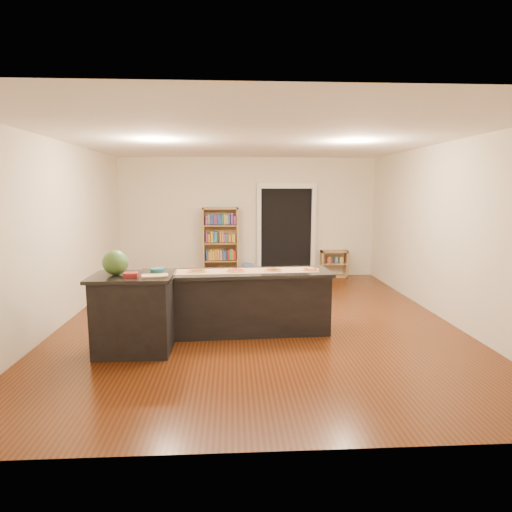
{
  "coord_description": "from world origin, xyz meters",
  "views": [
    {
      "loc": [
        -0.38,
        -6.6,
        2.05
      ],
      "look_at": [
        0.0,
        0.2,
        1.0
      ],
      "focal_mm": 30.0,
      "sensor_mm": 36.0,
      "label": 1
    }
  ],
  "objects": [
    {
      "name": "low_shelf",
      "position": [
        2.04,
        3.31,
        0.32
      ],
      "size": [
        0.63,
        0.27,
        0.63
      ],
      "primitive_type": "cube",
      "color": "#A57F50",
      "rests_on": "ground"
    },
    {
      "name": "waste_bin",
      "position": [
        -0.02,
        3.13,
        0.19
      ],
      "size": [
        0.26,
        0.26,
        0.37
      ],
      "primitive_type": "cylinder",
      "color": "#5976C7",
      "rests_on": "ground"
    },
    {
      "name": "kitchen_island",
      "position": [
        -0.34,
        -0.59,
        0.45
      ],
      "size": [
        2.73,
        0.74,
        0.9
      ],
      "rotation": [
        0.0,
        0.0,
        0.05
      ],
      "color": "black",
      "rests_on": "ground"
    },
    {
      "name": "kraft_paper",
      "position": [
        -0.34,
        -0.57,
        0.9
      ],
      "size": [
        2.39,
        0.54,
        0.0
      ],
      "primitive_type": "cube",
      "rotation": [
        0.0,
        0.0,
        0.05
      ],
      "color": "tan",
      "rests_on": "kitchen_island"
    },
    {
      "name": "watermelon",
      "position": [
        -1.83,
        -1.28,
        1.16
      ],
      "size": [
        0.32,
        0.32,
        0.32
      ],
      "primitive_type": "sphere",
      "color": "#144214",
      "rests_on": "side_counter"
    },
    {
      "name": "pizza_a",
      "position": [
        -1.43,
        -0.63,
        0.91
      ],
      "size": [
        0.29,
        0.29,
        0.02
      ],
      "color": "tan",
      "rests_on": "kitchen_island"
    },
    {
      "name": "pizza_b",
      "position": [
        -0.88,
        -0.59,
        0.91
      ],
      "size": [
        0.3,
        0.3,
        0.02
      ],
      "color": "tan",
      "rests_on": "kitchen_island"
    },
    {
      "name": "doorway",
      "position": [
        0.9,
        3.46,
        1.2
      ],
      "size": [
        1.4,
        0.09,
        2.21
      ],
      "color": "black",
      "rests_on": "room"
    },
    {
      "name": "package_red",
      "position": [
        -1.61,
        -1.43,
        1.03
      ],
      "size": [
        0.17,
        0.13,
        0.06
      ],
      "primitive_type": "cube",
      "rotation": [
        0.0,
        0.0,
        0.06
      ],
      "color": "maroon",
      "rests_on": "side_counter"
    },
    {
      "name": "pizza_c",
      "position": [
        -0.34,
        -0.59,
        0.91
      ],
      "size": [
        0.29,
        0.29,
        0.02
      ],
      "color": "tan",
      "rests_on": "kitchen_island"
    },
    {
      "name": "cutting_board",
      "position": [
        -1.33,
        -1.41,
        1.01
      ],
      "size": [
        0.35,
        0.27,
        0.02
      ],
      "primitive_type": "cube",
      "rotation": [
        0.0,
        0.0,
        0.2
      ],
      "color": "tan",
      "rests_on": "side_counter"
    },
    {
      "name": "pizza_e",
      "position": [
        0.75,
        -0.57,
        0.91
      ],
      "size": [
        0.26,
        0.26,
        0.02
      ],
      "color": "tan",
      "rests_on": "kitchen_island"
    },
    {
      "name": "pizza_d",
      "position": [
        0.21,
        -0.57,
        0.91
      ],
      "size": [
        0.26,
        0.26,
        0.02
      ],
      "color": "tan",
      "rests_on": "kitchen_island"
    },
    {
      "name": "side_counter",
      "position": [
        -1.64,
        -1.29,
        0.51
      ],
      "size": [
        1.01,
        0.74,
        1.0
      ],
      "rotation": [
        0.0,
        0.0,
        -0.0
      ],
      "color": "black",
      "rests_on": "ground"
    },
    {
      "name": "room",
      "position": [
        0.0,
        0.0,
        1.4
      ],
      "size": [
        6.0,
        7.0,
        2.8
      ],
      "color": "beige",
      "rests_on": "ground"
    },
    {
      "name": "bookshelf",
      "position": [
        -0.65,
        3.3,
        0.83
      ],
      "size": [
        0.83,
        0.29,
        1.65
      ],
      "primitive_type": "cube",
      "color": "#A57F50",
      "rests_on": "ground"
    },
    {
      "name": "package_teal",
      "position": [
        -1.33,
        -1.2,
        1.04
      ],
      "size": [
        0.19,
        0.19,
        0.07
      ],
      "primitive_type": "cylinder",
      "color": "#195966",
      "rests_on": "side_counter"
    }
  ]
}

